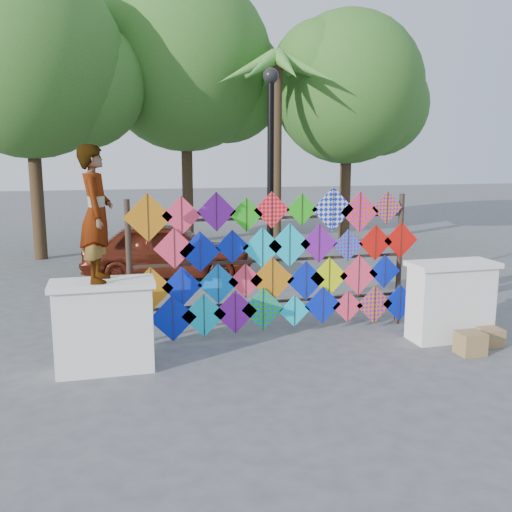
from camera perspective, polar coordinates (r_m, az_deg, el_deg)
name	(u,v)px	position (r m, az deg, el deg)	size (l,w,h in m)	color
ground	(286,349)	(8.93, 3.07, -9.27)	(80.00, 80.00, 0.00)	slate
parapet_left	(104,325)	(8.16, -14.95, -6.73)	(1.40, 0.65, 1.28)	white
parapet_right	(451,300)	(9.71, 18.89, -4.22)	(1.40, 0.65, 1.28)	white
kite_rack	(277,264)	(9.30, 2.09, -0.79)	(4.95, 0.24, 2.44)	#2E2219
tree_west	(32,62)	(17.31, -21.50, 17.57)	(5.85, 5.20, 8.01)	#412D1B
tree_mid	(188,64)	(19.43, -6.80, 18.49)	(6.30, 5.60, 8.61)	#412D1B
tree_east	(350,89)	(19.25, 9.40, 16.14)	(5.40, 4.80, 7.42)	#412D1B
palm_tree	(277,82)	(16.82, 2.14, 17.01)	(3.62, 3.62, 5.83)	#412D1B
vendor_woman	(96,214)	(7.86, -15.69, 4.07)	(0.66, 0.44, 1.82)	#99999E
sedan	(169,250)	(13.84, -8.74, 0.60)	(1.61, 4.01, 1.37)	#561C0E
lamppost	(270,169)	(10.42, 1.46, 8.66)	(0.28, 0.28, 4.46)	black
cardboard_box_near	(470,343)	(9.24, 20.64, -8.17)	(0.38, 0.34, 0.34)	#967748
cardboard_box_far	(490,337)	(9.74, 22.40, -7.52)	(0.33, 0.31, 0.28)	#967748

